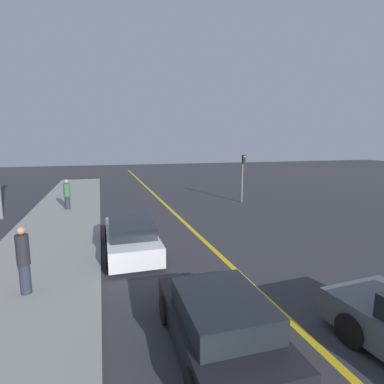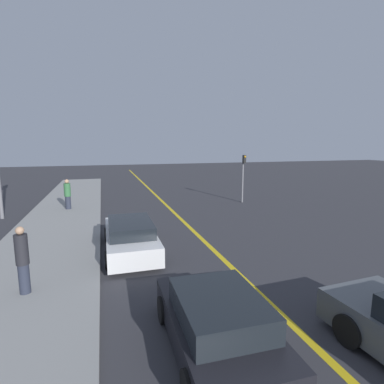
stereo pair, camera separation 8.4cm
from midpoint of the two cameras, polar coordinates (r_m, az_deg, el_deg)
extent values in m
cube|color=gold|center=(18.15, -3.69, -3.86)|extent=(0.20, 60.00, 0.01)
cube|color=gray|center=(17.79, -23.60, -4.65)|extent=(3.95, 35.98, 0.16)
cylinder|color=black|center=(7.48, 27.74, -22.25)|extent=(0.26, 0.69, 0.68)
cube|color=black|center=(6.63, 4.63, -24.29)|extent=(1.85, 3.84, 0.58)
cube|color=black|center=(6.20, 5.39, -21.08)|extent=(1.60, 2.12, 0.49)
cylinder|color=black|center=(7.49, -5.34, -21.41)|extent=(0.23, 0.62, 0.62)
cylinder|color=black|center=(7.92, 7.50, -19.61)|extent=(0.23, 0.62, 0.62)
cylinder|color=black|center=(6.20, 17.48, -29.22)|extent=(0.23, 0.62, 0.62)
cube|color=silver|center=(11.84, -11.78, -8.74)|extent=(1.80, 4.66, 0.66)
cube|color=black|center=(11.46, -11.76, -6.49)|extent=(1.58, 2.57, 0.43)
cylinder|color=black|center=(13.24, -15.98, -7.85)|extent=(0.22, 0.61, 0.61)
cylinder|color=black|center=(13.35, -8.67, -7.44)|extent=(0.22, 0.61, 0.61)
cylinder|color=black|center=(10.51, -15.72, -12.38)|extent=(0.22, 0.61, 0.61)
cylinder|color=black|center=(10.65, -6.42, -11.79)|extent=(0.22, 0.61, 0.61)
cylinder|color=#282D3D|center=(9.40, -29.39, -14.23)|extent=(0.28, 0.28, 0.81)
cylinder|color=#232328|center=(9.12, -29.80, -9.52)|extent=(0.33, 0.33, 0.81)
sphere|color=tan|center=(8.98, -30.07, -6.41)|extent=(0.21, 0.21, 0.21)
cylinder|color=#282D3D|center=(19.72, -22.73, -1.89)|extent=(0.33, 0.33, 0.78)
cylinder|color=#336B3D|center=(19.59, -22.88, 0.36)|extent=(0.39, 0.39, 0.78)
sphere|color=tan|center=(19.52, -22.97, 1.86)|extent=(0.25, 0.25, 0.25)
cylinder|color=slate|center=(21.18, 9.41, 2.48)|extent=(0.12, 0.12, 3.32)
cube|color=black|center=(20.90, 9.73, 6.20)|extent=(0.18, 0.18, 0.55)
sphere|color=orange|center=(20.82, 9.86, 6.64)|extent=(0.14, 0.14, 0.14)
camera|label=1|loc=(0.04, -90.16, -0.03)|focal=28.00mm
camera|label=2|loc=(0.04, 89.84, 0.03)|focal=28.00mm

